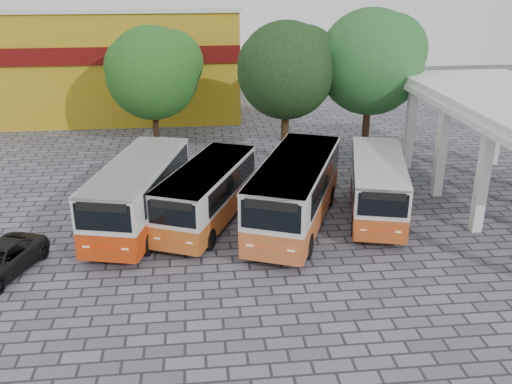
{
  "coord_description": "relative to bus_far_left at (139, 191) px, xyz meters",
  "views": [
    {
      "loc": [
        -4.43,
        -19.99,
        11.04
      ],
      "look_at": [
        -1.78,
        3.79,
        1.5
      ],
      "focal_mm": 40.0,
      "sensor_mm": 36.0,
      "label": 1
    }
  ],
  "objects": [
    {
      "name": "shophouse_block",
      "position": [
        -4.01,
        22.02,
        2.43
      ],
      "size": [
        20.4,
        10.4,
        8.3
      ],
      "color": "#A98713",
      "rests_on": "ground"
    },
    {
      "name": "bus_far_right",
      "position": [
        10.96,
        0.09,
        -0.16
      ],
      "size": [
        4.11,
        7.95,
        2.71
      ],
      "rotation": [
        0.0,
        0.0,
        -0.26
      ],
      "color": "#B14416",
      "rests_on": "ground"
    },
    {
      "name": "tree_left",
      "position": [
        0.15,
        12.53,
        3.21
      ],
      "size": [
        6.16,
        5.87,
        7.68
      ],
      "color": "black",
      "rests_on": "ground"
    },
    {
      "name": "tree_right",
      "position": [
        13.04,
        8.84,
        4.25
      ],
      "size": [
        6.49,
        6.19,
        8.87
      ],
      "color": "#452D1B",
      "rests_on": "ground"
    },
    {
      "name": "bus_centre_right",
      "position": [
        6.88,
        -0.82,
        0.07
      ],
      "size": [
        5.68,
        9.25,
        3.12
      ],
      "rotation": [
        0.0,
        0.0,
        -0.39
      ],
      "color": "#B05424",
      "rests_on": "ground"
    },
    {
      "name": "bus_centre_left",
      "position": [
        3.02,
        -0.04,
        -0.17
      ],
      "size": [
        5.02,
        8.03,
        2.7
      ],
      "rotation": [
        0.0,
        0.0,
        -0.4
      ],
      "color": "#B05117",
      "rests_on": "ground"
    },
    {
      "name": "tree_middle",
      "position": [
        8.01,
        8.67,
        3.86
      ],
      "size": [
        5.92,
        5.64,
        8.23
      ],
      "color": "#442D16",
      "rests_on": "ground"
    },
    {
      "name": "ground",
      "position": [
        6.99,
        -3.97,
        -1.73
      ],
      "size": [
        90.0,
        90.0,
        0.0
      ],
      "primitive_type": "plane",
      "color": "#4F4F5C",
      "rests_on": "ground"
    },
    {
      "name": "bus_far_left",
      "position": [
        0.0,
        0.0,
        0.0
      ],
      "size": [
        4.43,
        8.74,
        2.99
      ],
      "rotation": [
        0.0,
        0.0,
        -0.24
      ],
      "color": "#B82F06",
      "rests_on": "ground"
    }
  ]
}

